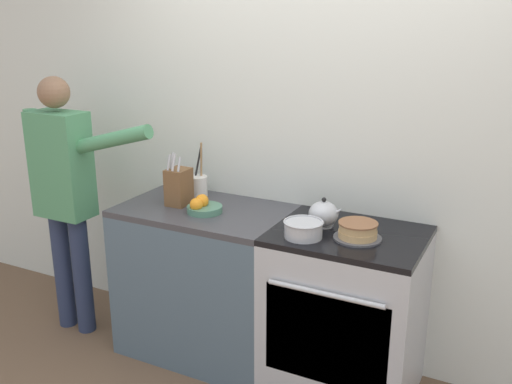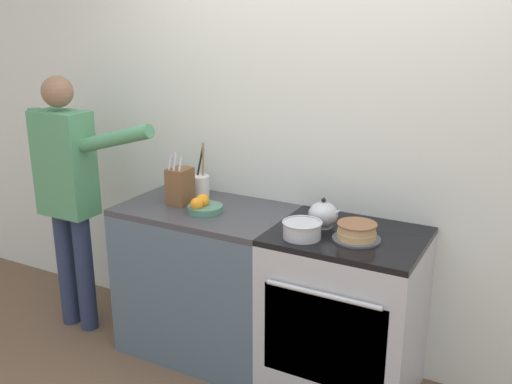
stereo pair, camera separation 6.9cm
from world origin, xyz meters
name	(u,v)px [view 2 (the right image)]	position (x,y,z in m)	size (l,w,h in m)	color
wall_back	(330,136)	(0.00, 0.62, 1.30)	(8.00, 0.04, 2.60)	silver
counter_cabinet	(207,280)	(-0.61, 0.30, 0.45)	(0.94, 0.60, 0.89)	#4C6070
stove_range	(344,314)	(0.24, 0.30, 0.45)	(0.75, 0.63, 0.89)	#B7BABF
layer_cake	(357,232)	(0.30, 0.24, 0.93)	(0.23, 0.23, 0.08)	#4C4C51
tea_kettle	(323,215)	(0.09, 0.34, 0.96)	(0.19, 0.15, 0.15)	#B7BABF
mixing_bowl	(302,229)	(0.06, 0.14, 0.93)	(0.20, 0.20, 0.08)	#B7BABF
knife_block	(180,186)	(-0.77, 0.29, 1.00)	(0.11, 0.14, 0.30)	brown
utensil_crock	(200,184)	(-0.76, 0.48, 0.96)	(0.11, 0.11, 0.33)	silver
fruit_bowl	(203,205)	(-0.58, 0.24, 0.93)	(0.19, 0.19, 0.10)	#4C7F66
person_baker	(68,184)	(-1.48, 0.13, 0.95)	(0.92, 0.20, 1.60)	#283351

